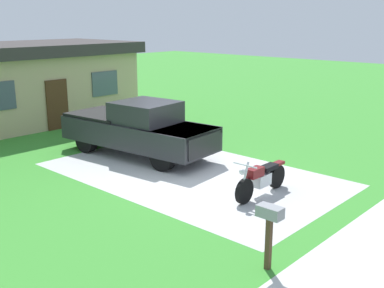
{
  "coord_description": "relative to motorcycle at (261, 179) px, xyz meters",
  "views": [
    {
      "loc": [
        -9.98,
        -9.19,
        4.56
      ],
      "look_at": [
        0.15,
        0.09,
        0.9
      ],
      "focal_mm": 44.17,
      "sensor_mm": 36.0,
      "label": 1
    }
  ],
  "objects": [
    {
      "name": "pickup_truck",
      "position": [
        0.35,
        5.36,
        0.48
      ],
      "size": [
        2.55,
        5.79,
        1.9
      ],
      "color": "black",
      "rests_on": "ground"
    },
    {
      "name": "mailbox",
      "position": [
        -3.09,
        -2.28,
        0.51
      ],
      "size": [
        0.26,
        0.48,
        1.26
      ],
      "color": "#4C3823",
      "rests_on": "ground"
    },
    {
      "name": "driveway_pad",
      "position": [
        0.04,
        2.57,
        -0.47
      ],
      "size": [
        5.33,
        8.84,
        0.01
      ],
      "primitive_type": "cube",
      "color": "silver",
      "rests_on": "ground"
    },
    {
      "name": "ground_plane",
      "position": [
        0.04,
        2.57,
        -0.47
      ],
      "size": [
        80.0,
        80.0,
        0.0
      ],
      "primitive_type": "plane",
      "color": "#3C9132"
    },
    {
      "name": "neighbor_house",
      "position": [
        0.69,
        13.34,
        1.32
      ],
      "size": [
        9.6,
        5.6,
        3.5
      ],
      "color": "tan",
      "rests_on": "ground"
    },
    {
      "name": "motorcycle",
      "position": [
        0.0,
        0.0,
        0.0
      ],
      "size": [
        2.21,
        0.7,
        1.09
      ],
      "color": "black",
      "rests_on": "ground"
    }
  ]
}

